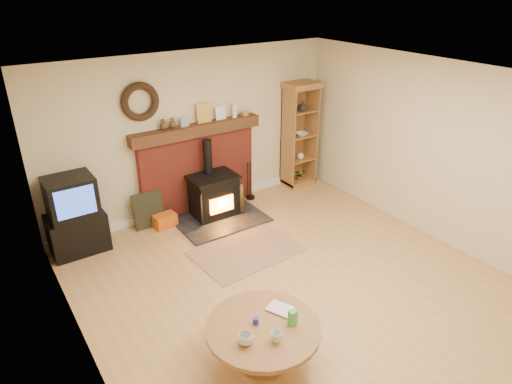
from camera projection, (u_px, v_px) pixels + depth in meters
ground at (298, 288)px, 5.79m from camera, size 5.50×5.50×0.00m
room_shell at (298, 160)px, 5.11m from camera, size 5.02×5.52×2.61m
chimney_breast at (198, 164)px, 7.44m from camera, size 2.20×0.22×1.78m
wood_stove at (215, 197)px, 7.38m from camera, size 1.40×1.00×1.27m
area_rug at (246, 251)px, 6.55m from camera, size 1.51×1.08×0.01m
tv_unit at (75, 217)px, 6.37m from camera, size 0.77×0.55×1.13m
curio_cabinet at (299, 135)px, 8.29m from camera, size 0.62×0.45×1.92m
firelog_box at (165, 221)px, 7.16m from camera, size 0.36×0.25×0.21m
leaning_painting at (149, 210)px, 7.09m from camera, size 0.48×0.13×0.58m
fire_tools at (250, 193)px, 8.07m from camera, size 0.16×0.16×0.70m
coffee_table at (263, 334)px, 4.50m from camera, size 1.14×1.14×0.64m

